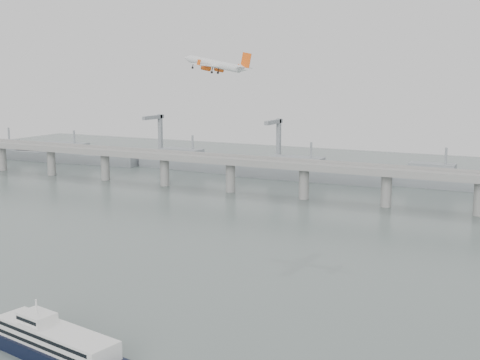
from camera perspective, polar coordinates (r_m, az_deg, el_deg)
The scene contains 5 objects.
ground at distance 204.73m, azimuth -7.12°, elevation -12.34°, with size 900.00×900.00×0.00m, color #566460.
bridge at distance 377.52m, azimuth 9.81°, elevation 0.58°, with size 800.00×22.00×23.90m.
distant_fleet at distance 501.80m, azimuth -5.03°, elevation 1.60°, with size 453.00×60.90×40.00m.
ferry at distance 184.00m, azimuth -16.05°, elevation -13.89°, with size 80.06×24.09×15.18m.
airliner at distance 303.04m, azimuth -2.14°, elevation 10.22°, with size 37.96×34.39×9.94m.
Camera 1 is at (106.97, -156.87, 76.57)m, focal length 48.00 mm.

